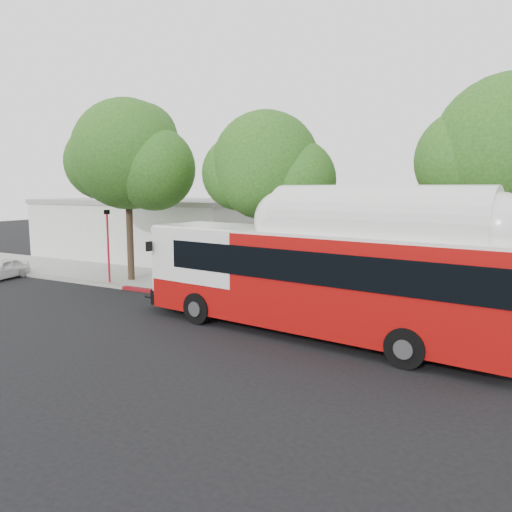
{
  "coord_description": "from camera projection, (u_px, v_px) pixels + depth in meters",
  "views": [
    {
      "loc": [
        9.88,
        -14.57,
        5.16
      ],
      "look_at": [
        0.15,
        3.0,
        2.36
      ],
      "focal_mm": 35.0,
      "sensor_mm": 36.0,
      "label": 1
    }
  ],
  "objects": [
    {
      "name": "ground",
      "position": [
        212.0,
        330.0,
        18.08
      ],
      "size": [
        120.0,
        120.0,
        0.0
      ],
      "primitive_type": "plane",
      "color": "black",
      "rests_on": "ground"
    },
    {
      "name": "sidewalk",
      "position": [
        289.0,
        294.0,
        23.7
      ],
      "size": [
        60.0,
        5.0,
        0.15
      ],
      "primitive_type": "cube",
      "color": "gray",
      "rests_on": "ground"
    },
    {
      "name": "curb_strip",
      "position": [
        263.0,
        306.0,
        21.45
      ],
      "size": [
        60.0,
        0.3,
        0.15
      ],
      "primitive_type": "cube",
      "color": "gray",
      "rests_on": "ground"
    },
    {
      "name": "red_curb_segment",
      "position": [
        206.0,
        298.0,
        22.89
      ],
      "size": [
        10.0,
        0.32,
        0.16
      ],
      "primitive_type": "cube",
      "color": "maroon",
      "rests_on": "ground"
    },
    {
      "name": "street_tree_left",
      "position": [
        135.0,
        159.0,
        26.08
      ],
      "size": [
        6.67,
        5.8,
        9.74
      ],
      "color": "#2D2116",
      "rests_on": "ground"
    },
    {
      "name": "street_tree_mid",
      "position": [
        274.0,
        170.0,
        22.8
      ],
      "size": [
        5.75,
        5.0,
        8.62
      ],
      "color": "#2D2116",
      "rests_on": "ground"
    },
    {
      "name": "low_commercial_bldg",
      "position": [
        160.0,
        228.0,
        36.63
      ],
      "size": [
        16.2,
        10.2,
        4.25
      ],
      "color": "silver",
      "rests_on": "ground"
    },
    {
      "name": "transit_bus",
      "position": [
        317.0,
        280.0,
        17.18
      ],
      "size": [
        14.34,
        4.41,
        4.18
      ],
      "rotation": [
        0.0,
        0.0,
        -0.12
      ],
      "color": "#A20C0B",
      "rests_on": "ground"
    },
    {
      "name": "parked_car",
      "position": [
        1.0,
        269.0,
        27.86
      ],
      "size": [
        3.59,
        2.02,
        1.15
      ],
      "primitive_type": "imported",
      "rotation": [
        0.0,
        0.0,
        0.21
      ],
      "color": "silver",
      "rests_on": "ground"
    },
    {
      "name": "signal_pole",
      "position": [
        108.0,
        247.0,
        26.08
      ],
      "size": [
        0.11,
        0.38,
        3.96
      ],
      "color": "red",
      "rests_on": "ground"
    }
  ]
}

